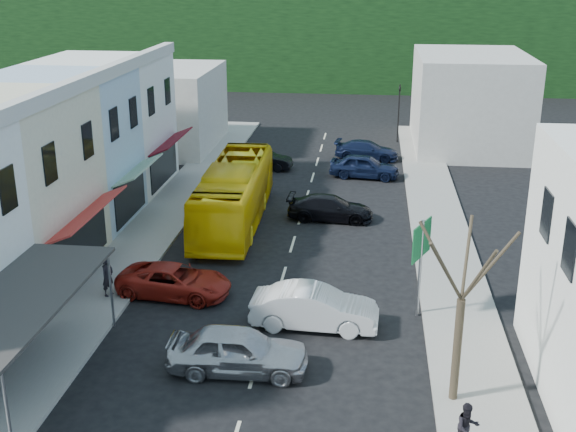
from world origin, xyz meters
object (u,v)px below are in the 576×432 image
object	(u,v)px
traffic_signal	(399,114)
direction_sign	(420,269)
car_red	(174,280)
pedestrian_left	(108,276)
pedestrian_right	(467,424)
bus	(234,196)
street_tree	(461,300)
car_white	(314,310)
car_silver	(238,353)

from	to	relation	value
traffic_signal	direction_sign	bearing A→B (deg)	101.11
car_red	traffic_signal	size ratio (longest dim) A/B	1.02
pedestrian_left	pedestrian_right	size ratio (longest dim) A/B	1.00
bus	direction_sign	distance (m)	13.52
street_tree	car_white	bearing A→B (deg)	136.76
direction_sign	street_tree	world-z (taller)	street_tree
car_silver	car_red	bearing A→B (deg)	32.13
pedestrian_right	bus	bearing A→B (deg)	100.44
car_silver	direction_sign	xyz separation A→B (m)	(6.36, 4.94, 1.33)
pedestrian_left	pedestrian_right	xyz separation A→B (m)	(13.72, -8.68, 0.00)
pedestrian_right	traffic_signal	world-z (taller)	traffic_signal
pedestrian_right	direction_sign	bearing A→B (deg)	77.64
pedestrian_left	traffic_signal	distance (m)	32.33
car_white	pedestrian_right	world-z (taller)	pedestrian_right
car_white	pedestrian_right	size ratio (longest dim) A/B	2.59
pedestrian_right	car_white	bearing A→B (deg)	106.06
car_white	direction_sign	size ratio (longest dim) A/B	1.08
car_silver	pedestrian_left	bearing A→B (deg)	50.37
car_red	pedestrian_right	bearing A→B (deg)	-123.35
car_red	car_silver	bearing A→B (deg)	-139.68
street_tree	car_silver	bearing A→B (deg)	171.98
car_red	pedestrian_left	size ratio (longest dim) A/B	2.71
pedestrian_left	street_tree	bearing A→B (deg)	-96.84
car_silver	pedestrian_right	xyz separation A→B (m)	(7.28, -3.63, 0.30)
pedestrian_left	pedestrian_right	distance (m)	16.23
car_silver	pedestrian_left	distance (m)	8.19
car_white	car_red	distance (m)	6.45
bus	car_white	xyz separation A→B (m)	(5.24, -11.25, -0.85)
direction_sign	street_tree	xyz separation A→B (m)	(0.82, -5.95, 1.61)
traffic_signal	pedestrian_right	bearing A→B (deg)	102.48
pedestrian_right	pedestrian_left	bearing A→B (deg)	129.20
car_silver	pedestrian_left	size ratio (longest dim) A/B	2.59
car_red	pedestrian_right	distance (m)	14.41
pedestrian_right	traffic_signal	bearing A→B (deg)	72.91
bus	pedestrian_right	size ratio (longest dim) A/B	6.82
bus	street_tree	bearing A→B (deg)	-58.86
bus	pedestrian_right	distance (m)	21.04
traffic_signal	street_tree	bearing A→B (deg)	102.43
car_white	street_tree	world-z (taller)	street_tree
pedestrian_left	traffic_signal	xyz separation A→B (m)	(12.80, 29.66, 1.26)
traffic_signal	car_red	bearing A→B (deg)	81.93
car_silver	street_tree	size ratio (longest dim) A/B	0.60
bus	car_white	world-z (taller)	bus
pedestrian_left	direction_sign	world-z (taller)	direction_sign
car_white	direction_sign	distance (m)	4.45
car_red	street_tree	bearing A→B (deg)	-114.62
pedestrian_right	direction_sign	size ratio (longest dim) A/B	0.42
car_white	direction_sign	xyz separation A→B (m)	(4.01, 1.40, 1.33)
pedestrian_left	direction_sign	distance (m)	12.84
pedestrian_left	traffic_signal	bearing A→B (deg)	-6.18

